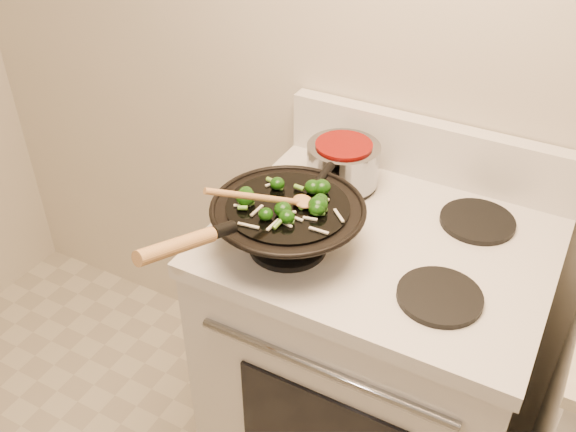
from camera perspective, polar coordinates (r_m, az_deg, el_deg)
The scene contains 5 objects.
stove at distance 1.84m, azimuth 7.37°, elevation -12.76°, with size 0.78×0.67×1.08m.
wok at distance 1.43m, azimuth -0.12°, elevation -0.66°, with size 0.35×0.57×0.22m.
stirfry at distance 1.40m, azimuth 0.74°, elevation 1.37°, with size 0.25×0.22×0.04m.
wooden_spoon at distance 1.37m, azimuth -1.09°, elevation 1.53°, with size 0.17×0.22×0.11m.
saucepan at distance 1.66m, azimuth 4.89°, elevation 4.72°, with size 0.19×0.30×0.11m.
Camera 1 is at (0.26, 0.01, 1.85)m, focal length 40.00 mm.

